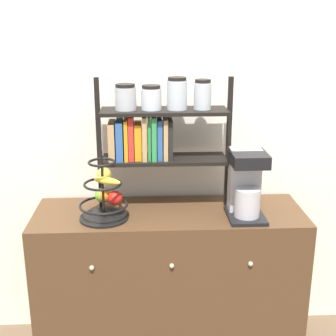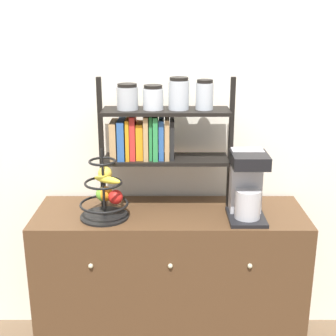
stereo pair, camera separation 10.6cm
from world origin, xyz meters
TOP-DOWN VIEW (x-y plane):
  - wall_back at (0.00, 0.50)m, footprint 7.00×0.05m
  - sideboard at (0.00, 0.23)m, footprint 1.39×0.47m
  - coffee_maker at (0.38, 0.16)m, footprint 0.18×0.23m
  - fruit_stand at (-0.32, 0.17)m, footprint 0.24×0.24m
  - shelf_hutch at (-0.08, 0.31)m, footprint 0.68×0.20m

SIDE VIEW (x-z plane):
  - sideboard at x=0.00m, z-range 0.00..0.83m
  - fruit_stand at x=-0.32m, z-range 0.77..1.12m
  - coffee_maker at x=0.38m, z-range 0.83..1.17m
  - shelf_hutch at x=-0.08m, z-range 0.92..1.60m
  - wall_back at x=0.00m, z-range 0.00..2.60m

